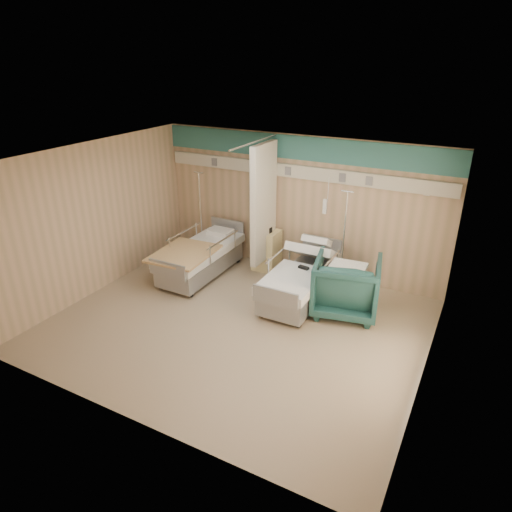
{
  "coord_description": "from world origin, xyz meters",
  "views": [
    {
      "loc": [
        3.36,
        -5.64,
        4.22
      ],
      "look_at": [
        0.05,
        0.6,
        1.05
      ],
      "focal_mm": 32.0,
      "sensor_mm": 36.0,
      "label": 1
    }
  ],
  "objects_px": {
    "iv_stand_right": "(341,269)",
    "bed_right": "(300,284)",
    "visitor_armchair": "(346,286)",
    "bedside_cabinet": "(267,250)",
    "bed_left": "(201,261)",
    "iv_stand_left": "(202,241)"
  },
  "relations": [
    {
      "from": "bed_left",
      "to": "iv_stand_right",
      "type": "bearing_deg",
      "value": 16.79
    },
    {
      "from": "visitor_armchair",
      "to": "bed_left",
      "type": "bearing_deg",
      "value": -12.55
    },
    {
      "from": "bed_right",
      "to": "visitor_armchair",
      "type": "relative_size",
      "value": 1.92
    },
    {
      "from": "bedside_cabinet",
      "to": "iv_stand_right",
      "type": "distance_m",
      "value": 1.66
    },
    {
      "from": "visitor_armchair",
      "to": "iv_stand_right",
      "type": "distance_m",
      "value": 0.92
    },
    {
      "from": "bed_right",
      "to": "bedside_cabinet",
      "type": "distance_m",
      "value": 1.46
    },
    {
      "from": "bedside_cabinet",
      "to": "visitor_armchair",
      "type": "relative_size",
      "value": 0.75
    },
    {
      "from": "bedside_cabinet",
      "to": "bed_left",
      "type": "bearing_deg",
      "value": -139.4
    },
    {
      "from": "iv_stand_right",
      "to": "iv_stand_left",
      "type": "distance_m",
      "value": 3.19
    },
    {
      "from": "visitor_armchair",
      "to": "iv_stand_left",
      "type": "distance_m",
      "value": 3.63
    },
    {
      "from": "iv_stand_right",
      "to": "iv_stand_left",
      "type": "xyz_separation_m",
      "value": [
        -3.19,
        -0.06,
        -0.0
      ]
    },
    {
      "from": "bedside_cabinet",
      "to": "visitor_armchair",
      "type": "distance_m",
      "value": 2.22
    },
    {
      "from": "bed_right",
      "to": "iv_stand_right",
      "type": "height_order",
      "value": "iv_stand_right"
    },
    {
      "from": "visitor_armchair",
      "to": "iv_stand_right",
      "type": "bearing_deg",
      "value": -78.87
    },
    {
      "from": "bed_left",
      "to": "bedside_cabinet",
      "type": "bearing_deg",
      "value": 40.6
    },
    {
      "from": "bedside_cabinet",
      "to": "iv_stand_left",
      "type": "distance_m",
      "value": 1.54
    },
    {
      "from": "bed_right",
      "to": "visitor_armchair",
      "type": "xyz_separation_m",
      "value": [
        0.87,
        -0.02,
        0.2
      ]
    },
    {
      "from": "bedside_cabinet",
      "to": "iv_stand_right",
      "type": "bearing_deg",
      "value": -2.9
    },
    {
      "from": "visitor_armchair",
      "to": "iv_stand_right",
      "type": "height_order",
      "value": "iv_stand_right"
    },
    {
      "from": "iv_stand_right",
      "to": "bed_right",
      "type": "bearing_deg",
      "value": -121.76
    },
    {
      "from": "bedside_cabinet",
      "to": "visitor_armchair",
      "type": "xyz_separation_m",
      "value": [
        2.02,
        -0.92,
        0.09
      ]
    },
    {
      "from": "visitor_armchair",
      "to": "bed_right",
      "type": "bearing_deg",
      "value": -13.53
    }
  ]
}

